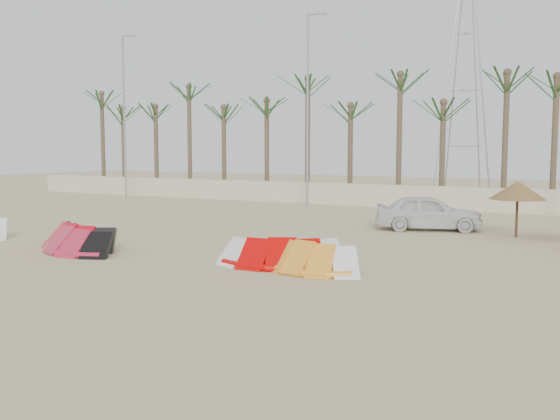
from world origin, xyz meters
The scene contains 12 objects.
ground centered at (0.00, 0.00, 0.00)m, with size 120.00×120.00×0.00m, color #C8B681.
boundary_wall centered at (0.00, 22.00, 0.65)m, with size 60.00×0.30×1.30m, color beige.
palm_line centered at (0.67, 23.50, 6.44)m, with size 52.00×4.00×7.70m.
lamp_a centered at (-19.96, 20.00, 5.77)m, with size 1.25×0.14×11.00m.
lamp_b centered at (-5.96, 20.00, 5.77)m, with size 1.25×0.14×11.00m.
pylon centered at (1.00, 28.00, 0.00)m, with size 3.00×3.00×14.00m, color #A5A8AD, non-canonical shape.
kite_red_left centered at (-6.04, 3.03, 0.42)m, with size 3.81×2.18×0.90m.
kite_red_mid centered at (-5.43, 2.45, 0.42)m, with size 4.07×2.68×0.90m.
kite_red_right centered at (1.66, 3.52, 0.42)m, with size 4.03×2.74×0.90m.
kite_orange centered at (2.66, 3.14, 0.42)m, with size 3.29×1.98×0.90m.
parasol_left centered at (6.61, 12.67, 1.79)m, with size 2.09×2.09×2.15m.
car centered at (3.08, 13.09, 0.74)m, with size 1.74×4.32×1.47m, color silver.
Camera 1 is at (10.22, -12.31, 3.37)m, focal length 40.00 mm.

